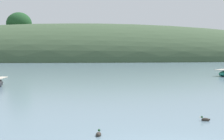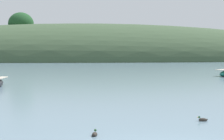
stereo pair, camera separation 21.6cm
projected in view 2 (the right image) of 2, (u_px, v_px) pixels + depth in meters
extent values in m
ellipsoid|color=#384C33|center=(92.00, 61.00, 95.43)|extent=(150.00, 36.00, 21.23)
ellipsoid|color=#1E4723|center=(21.00, 24.00, 95.84)|extent=(7.32, 6.65, 6.65)
ellipsoid|color=#2D2823|center=(95.00, 134.00, 11.16)|extent=(0.24, 0.37, 0.16)
sphere|color=#1E4723|center=(95.00, 130.00, 11.30)|extent=(0.09, 0.09, 0.09)
cone|color=gold|center=(96.00, 130.00, 11.37)|extent=(0.04, 0.05, 0.04)
cone|color=#2D2823|center=(94.00, 135.00, 11.01)|extent=(0.08, 0.09, 0.08)
ellipsoid|color=#2D2823|center=(203.00, 120.00, 13.50)|extent=(0.37, 0.25, 0.16)
sphere|color=#1E4723|center=(199.00, 117.00, 13.52)|extent=(0.09, 0.09, 0.09)
cone|color=gold|center=(198.00, 117.00, 13.52)|extent=(0.05, 0.04, 0.04)
cone|color=#2D2823|center=(207.00, 119.00, 13.48)|extent=(0.09, 0.08, 0.08)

